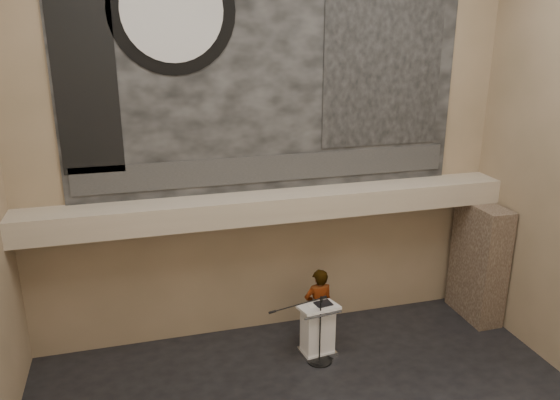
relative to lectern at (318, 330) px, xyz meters
name	(u,v)px	position (x,y,z in m)	size (l,w,h in m)	color
wall_back	(269,139)	(-0.64, 1.37, 3.70)	(10.00, 0.02, 8.50)	#7D6B4F
soffit	(275,206)	(-0.64, 0.97, 2.40)	(10.00, 0.80, 0.50)	tan
sprinkler_left	(197,227)	(-2.24, 0.92, 2.12)	(0.04, 0.04, 0.06)	#B2893D
sprinkler_right	(362,211)	(1.26, 0.92, 2.12)	(0.04, 0.04, 0.06)	#B2893D
banner	(269,65)	(-0.64, 1.34, 5.15)	(8.00, 0.05, 5.00)	black
banner_text_strip	(270,168)	(-0.64, 1.30, 3.10)	(7.76, 0.02, 0.55)	#2B2B2B
banner_clock_rim	(172,10)	(-2.44, 1.30, 6.15)	(2.30, 2.30, 0.02)	black
banner_clock_face	(172,10)	(-2.44, 1.28, 6.15)	(1.84, 1.84, 0.02)	silver
banner_building_print	(384,58)	(1.76, 1.30, 5.25)	(2.60, 0.02, 3.60)	black
banner_brick_print	(86,87)	(-4.04, 1.30, 4.85)	(1.10, 0.02, 3.20)	black
stone_pier	(479,261)	(4.01, 0.52, 0.80)	(0.60, 1.40, 2.70)	#47372C
lectern	(318,330)	(0.00, 0.00, 0.00)	(0.83, 0.64, 1.14)	silver
binder	(323,304)	(0.11, 0.00, 0.56)	(0.32, 0.26, 0.04)	black
papers	(316,308)	(-0.08, -0.07, 0.55)	(0.21, 0.29, 0.01)	white
speaker_person	(318,307)	(0.13, 0.35, 0.30)	(0.62, 0.41, 1.71)	beige
mic_stand	(318,352)	(-0.08, -0.27, -0.35)	(1.36, 0.54, 1.44)	black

